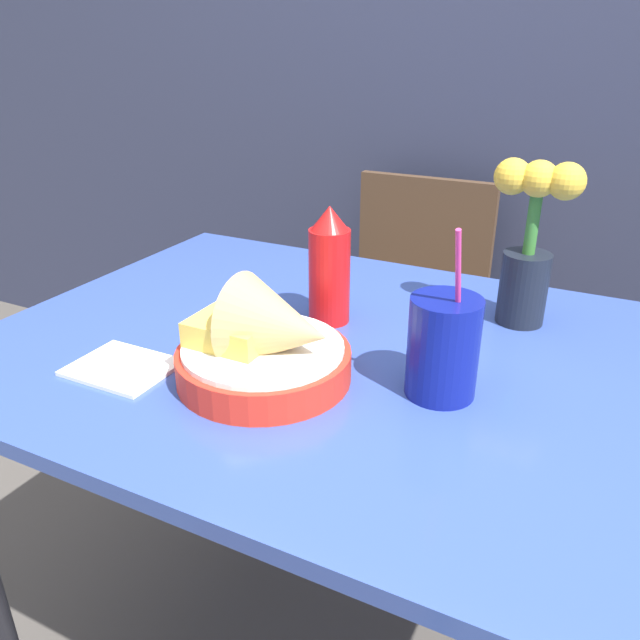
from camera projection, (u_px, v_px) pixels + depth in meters
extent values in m
cube|color=#334C9E|center=(355.00, 357.00, 0.97)|extent=(1.18, 0.82, 0.02)
cylinder|color=black|center=(221.00, 386.00, 1.64)|extent=(0.05, 0.05, 0.73)
cylinder|color=#473323|center=(313.00, 413.00, 1.79)|extent=(0.03, 0.03, 0.43)
cylinder|color=#473323|center=(435.00, 447.00, 1.64)|extent=(0.03, 0.03, 0.43)
cylinder|color=#473323|center=(363.00, 360.00, 2.08)|extent=(0.03, 0.03, 0.43)
cylinder|color=#473323|center=(469.00, 385.00, 1.93)|extent=(0.03, 0.03, 0.43)
cube|color=#473323|center=(398.00, 330.00, 1.77)|extent=(0.40, 0.40, 0.02)
cube|color=#473323|center=(424.00, 243.00, 1.83)|extent=(0.40, 0.03, 0.39)
cylinder|color=red|center=(264.00, 364.00, 0.88)|extent=(0.25, 0.25, 0.05)
cylinder|color=white|center=(263.00, 348.00, 0.87)|extent=(0.23, 0.23, 0.01)
cone|color=tan|center=(282.00, 328.00, 0.84)|extent=(0.14, 0.14, 0.14)
cube|color=#E5C14C|center=(232.00, 333.00, 0.87)|extent=(0.11, 0.09, 0.04)
cylinder|color=red|center=(329.00, 276.00, 1.04)|extent=(0.07, 0.07, 0.16)
cone|color=red|center=(330.00, 218.00, 1.00)|extent=(0.06, 0.06, 0.04)
cylinder|color=navy|center=(443.00, 347.00, 0.83)|extent=(0.10, 0.10, 0.14)
cylinder|color=black|center=(442.00, 355.00, 0.83)|extent=(0.09, 0.09, 0.11)
cylinder|color=#EA3884|center=(458.00, 306.00, 0.79)|extent=(0.01, 0.08, 0.22)
cylinder|color=black|center=(523.00, 288.00, 1.04)|extent=(0.08, 0.08, 0.12)
cylinder|color=#33722D|center=(533.00, 221.00, 0.99)|extent=(0.02, 0.02, 0.11)
sphere|color=gold|center=(539.00, 179.00, 0.97)|extent=(0.06, 0.06, 0.06)
sphere|color=gold|center=(512.00, 176.00, 0.98)|extent=(0.06, 0.06, 0.06)
sphere|color=gold|center=(567.00, 181.00, 0.95)|extent=(0.06, 0.06, 0.06)
cube|color=white|center=(122.00, 367.00, 0.91)|extent=(0.15, 0.12, 0.01)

